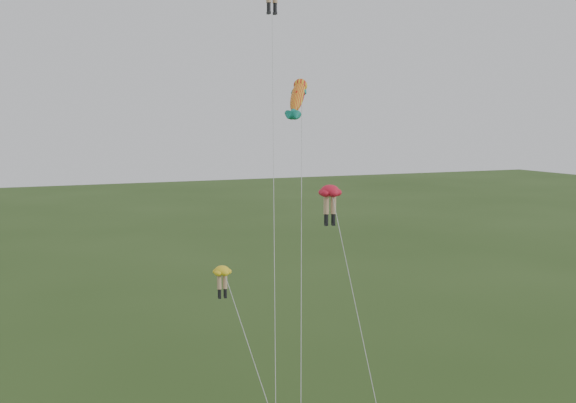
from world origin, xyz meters
name	(u,v)px	position (x,y,z in m)	size (l,w,h in m)	color
legs_kite_red_mid	(331,198)	(3.12, 4.33, 12.20)	(1.57, 8.44, 12.94)	red
legs_kite_yellow	(225,281)	(-3.17, 3.47, 8.42)	(2.07, 6.88, 9.17)	yellow
fish_kite	(298,97)	(3.39, 9.49, 17.79)	(6.00, 12.71, 19.26)	yellow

